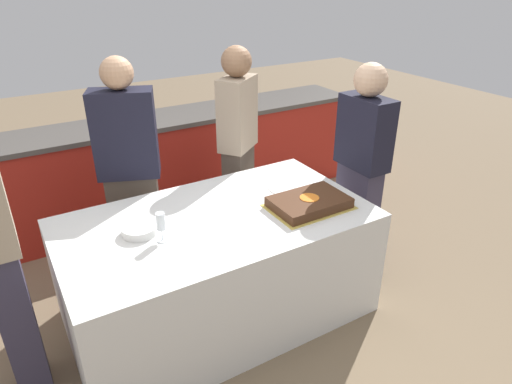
{
  "coord_description": "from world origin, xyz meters",
  "views": [
    {
      "loc": [
        -1.04,
        -2.21,
        2.15
      ],
      "look_at": [
        0.28,
        0.0,
        0.86
      ],
      "focal_mm": 32.0,
      "sensor_mm": 36.0,
      "label": 1
    }
  ],
  "objects_px": {
    "plate_stack": "(139,230)",
    "person_standing_back": "(130,171)",
    "wine_glass": "(161,223)",
    "person_seated_right": "(361,168)",
    "cake": "(309,202)",
    "person_cutting_cake": "(238,146)"
  },
  "relations": [
    {
      "from": "cake",
      "to": "person_standing_back",
      "type": "height_order",
      "value": "person_standing_back"
    },
    {
      "from": "wine_glass",
      "to": "person_seated_right",
      "type": "relative_size",
      "value": 0.11
    },
    {
      "from": "plate_stack",
      "to": "wine_glass",
      "type": "height_order",
      "value": "wine_glass"
    },
    {
      "from": "person_cutting_cake",
      "to": "wine_glass",
      "type": "bearing_deg",
      "value": 4.28
    },
    {
      "from": "cake",
      "to": "plate_stack",
      "type": "distance_m",
      "value": 1.06
    },
    {
      "from": "person_cutting_cake",
      "to": "person_seated_right",
      "type": "bearing_deg",
      "value": 91.79
    },
    {
      "from": "cake",
      "to": "wine_glass",
      "type": "relative_size",
      "value": 2.95
    },
    {
      "from": "wine_glass",
      "to": "person_standing_back",
      "type": "bearing_deg",
      "value": 84.73
    },
    {
      "from": "plate_stack",
      "to": "wine_glass",
      "type": "relative_size",
      "value": 1.16
    },
    {
      "from": "plate_stack",
      "to": "person_cutting_cake",
      "type": "relative_size",
      "value": 0.12
    },
    {
      "from": "cake",
      "to": "plate_stack",
      "type": "xyz_separation_m",
      "value": [
        -1.03,
        0.24,
        -0.01
      ]
    },
    {
      "from": "cake",
      "to": "plate_stack",
      "type": "height_order",
      "value": "cake"
    },
    {
      "from": "cake",
      "to": "person_standing_back",
      "type": "bearing_deg",
      "value": 132.77
    },
    {
      "from": "person_seated_right",
      "to": "person_standing_back",
      "type": "relative_size",
      "value": 0.96
    },
    {
      "from": "plate_stack",
      "to": "person_standing_back",
      "type": "height_order",
      "value": "person_standing_back"
    },
    {
      "from": "cake",
      "to": "person_seated_right",
      "type": "relative_size",
      "value": 0.33
    },
    {
      "from": "person_cutting_cake",
      "to": "person_seated_right",
      "type": "distance_m",
      "value": 0.96
    },
    {
      "from": "plate_stack",
      "to": "person_cutting_cake",
      "type": "bearing_deg",
      "value": 33.98
    },
    {
      "from": "cake",
      "to": "person_cutting_cake",
      "type": "height_order",
      "value": "person_cutting_cake"
    },
    {
      "from": "cake",
      "to": "person_cutting_cake",
      "type": "distance_m",
      "value": 0.94
    },
    {
      "from": "person_standing_back",
      "to": "cake",
      "type": "bearing_deg",
      "value": 154.59
    },
    {
      "from": "person_standing_back",
      "to": "person_seated_right",
      "type": "bearing_deg",
      "value": 174.8
    }
  ]
}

